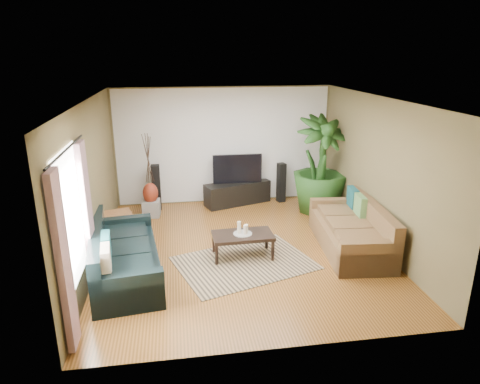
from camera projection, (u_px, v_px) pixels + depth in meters
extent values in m
plane|color=#965B26|center=(242.00, 250.00, 7.79)|extent=(5.50, 5.50, 0.00)
plane|color=white|center=(242.00, 100.00, 6.94)|extent=(5.50, 5.50, 0.00)
plane|color=brown|center=(223.00, 146.00, 9.95)|extent=(5.00, 0.00, 5.00)
plane|color=brown|center=(280.00, 248.00, 4.78)|extent=(5.00, 0.00, 5.00)
plane|color=brown|center=(91.00, 186.00, 7.00)|extent=(0.00, 5.50, 5.50)
plane|color=brown|center=(378.00, 173.00, 7.73)|extent=(0.00, 5.50, 5.50)
plane|color=white|center=(223.00, 146.00, 9.94)|extent=(4.90, 0.00, 4.90)
plane|color=white|center=(71.00, 219.00, 5.49)|extent=(0.00, 1.80, 1.80)
cube|color=gray|center=(64.00, 263.00, 4.87)|extent=(0.08, 0.35, 2.20)
cube|color=gray|center=(88.00, 216.00, 6.28)|extent=(0.08, 0.35, 2.20)
cylinder|color=black|center=(66.00, 150.00, 5.22)|extent=(0.03, 1.90, 0.03)
cube|color=black|center=(125.00, 251.00, 6.78)|extent=(1.27, 2.42, 0.85)
cube|color=brown|center=(350.00, 226.00, 7.75)|extent=(1.21, 2.32, 0.85)
cube|color=tan|center=(245.00, 263.00, 7.30)|extent=(2.58, 2.17, 0.01)
cube|color=black|center=(243.00, 245.00, 7.49)|extent=(1.06, 0.60, 0.43)
cylinder|color=#9C9B96|center=(243.00, 234.00, 7.42)|extent=(0.32, 0.32, 0.01)
cylinder|color=beige|center=(239.00, 227.00, 7.40)|extent=(0.07, 0.07, 0.21)
cylinder|color=beige|center=(245.00, 230.00, 7.36)|extent=(0.07, 0.07, 0.16)
cylinder|color=white|center=(246.00, 228.00, 7.46)|extent=(0.07, 0.07, 0.13)
cube|color=black|center=(237.00, 193.00, 10.10)|extent=(1.62, 0.94, 0.52)
cube|color=black|center=(237.00, 169.00, 9.91)|extent=(1.14, 0.06, 0.67)
cube|color=black|center=(156.00, 187.00, 9.67)|extent=(0.19, 0.21, 1.04)
cube|color=black|center=(281.00, 182.00, 10.18)|extent=(0.21, 0.22, 0.94)
imported|color=#1D4316|center=(320.00, 165.00, 9.38)|extent=(1.49, 1.49, 2.14)
cylinder|color=black|center=(318.00, 204.00, 9.67)|extent=(0.40, 0.40, 0.31)
cube|color=gray|center=(151.00, 208.00, 9.36)|extent=(0.39, 0.39, 0.36)
ellipsoid|color=maroon|center=(150.00, 193.00, 9.25)|extent=(0.33, 0.33, 0.46)
cube|color=#955F30|center=(118.00, 227.00, 8.09)|extent=(0.64, 0.64, 0.56)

